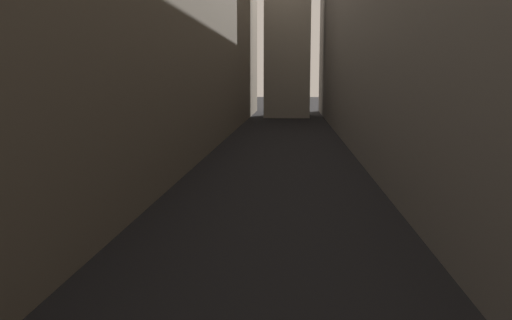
% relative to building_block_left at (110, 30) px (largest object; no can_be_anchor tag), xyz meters
% --- Properties ---
extents(ground_plane, '(264.00, 264.00, 0.00)m').
position_rel_building_block_left_xyz_m(ground_plane, '(13.49, -2.00, -9.50)').
color(ground_plane, black).
extents(building_block_left, '(15.99, 108.00, 19.01)m').
position_rel_building_block_left_xyz_m(building_block_left, '(0.00, 0.00, 0.00)').
color(building_block_left, '#756B5B').
rests_on(building_block_left, ground).
extents(building_block_right, '(12.27, 108.00, 21.12)m').
position_rel_building_block_left_xyz_m(building_block_right, '(25.13, 0.00, 1.06)').
color(building_block_right, slate).
rests_on(building_block_right, ground).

